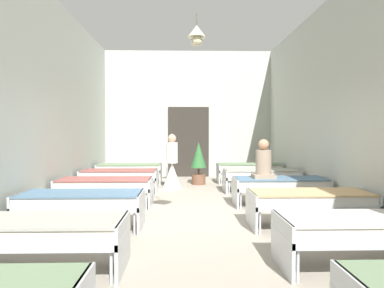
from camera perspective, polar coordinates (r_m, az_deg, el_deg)
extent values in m
cube|color=#9E9384|center=(6.68, 0.41, -11.67)|extent=(6.30, 12.44, 0.10)
cube|color=#B2B7AD|center=(12.53, -0.57, 4.76)|extent=(6.10, 0.20, 4.33)
cube|color=#B2B7AD|center=(7.07, -24.40, 6.97)|extent=(0.20, 11.84, 4.33)
cube|color=#B2B7AD|center=(7.26, 24.52, 6.82)|extent=(0.20, 11.84, 4.33)
cube|color=#2D2823|center=(12.40, -0.56, 0.34)|extent=(1.40, 0.06, 2.40)
cylinder|color=brown|center=(8.99, 0.75, 19.16)|extent=(0.02, 0.02, 0.27)
cone|color=beige|center=(8.91, 0.75, 17.43)|extent=(0.44, 0.44, 0.28)
sphere|color=beige|center=(8.85, 0.75, 16.05)|extent=(0.28, 0.28, 0.28)
cylinder|color=#B7BCC1|center=(3.83, -12.67, -18.58)|extent=(0.03, 0.03, 0.34)
cylinder|color=#B7BCC1|center=(4.50, -10.85, -15.44)|extent=(0.03, 0.03, 0.34)
cube|color=#B7BCC1|center=(4.34, -23.41, -13.41)|extent=(1.90, 0.84, 0.07)
cube|color=#B7BCC1|center=(4.12, -10.84, -15.38)|extent=(0.04, 0.84, 0.57)
cube|color=silver|center=(4.31, -23.43, -12.06)|extent=(1.82, 0.78, 0.14)
cube|color=#9E9E93|center=(4.29, -23.44, -11.00)|extent=(1.86, 0.82, 0.02)
cylinder|color=#B7BCC1|center=(3.94, 16.41, -18.01)|extent=(0.03, 0.03, 0.34)
cylinder|color=#B7BCC1|center=(4.60, 13.53, -15.10)|extent=(0.03, 0.03, 0.34)
cube|color=#B7BCC1|center=(4.53, 25.76, -12.80)|extent=(1.90, 0.84, 0.07)
cube|color=#B7BCC1|center=(4.22, 14.05, -15.00)|extent=(0.04, 0.84, 0.57)
cube|color=silver|center=(4.50, 25.78, -11.51)|extent=(1.82, 0.78, 0.14)
cube|color=beige|center=(4.48, 25.79, -10.48)|extent=(1.86, 0.82, 0.02)
cylinder|color=#B7BCC1|center=(5.95, -26.30, -11.34)|extent=(0.03, 0.03, 0.34)
cylinder|color=#B7BCC1|center=(6.60, -23.65, -10.03)|extent=(0.03, 0.03, 0.34)
cylinder|color=#B7BCC1|center=(5.48, -9.11, -12.33)|extent=(0.03, 0.03, 0.34)
cylinder|color=#B7BCC1|center=(6.17, -8.22, -10.71)|extent=(0.03, 0.03, 0.34)
cube|color=#B7BCC1|center=(5.95, -17.10, -9.23)|extent=(1.90, 0.84, 0.07)
cube|color=#B7BCC1|center=(6.27, -25.43, -9.57)|extent=(0.04, 0.84, 0.57)
cube|color=#B7BCC1|center=(5.79, -8.04, -10.36)|extent=(0.04, 0.84, 0.57)
cube|color=white|center=(5.93, -17.11, -8.23)|extent=(1.82, 0.78, 0.14)
cube|color=slate|center=(5.92, -17.12, -7.45)|extent=(1.86, 0.82, 0.02)
cylinder|color=#B7BCC1|center=(5.55, 10.72, -12.13)|extent=(0.03, 0.03, 0.34)
cylinder|color=#B7BCC1|center=(6.24, 9.28, -10.58)|extent=(0.03, 0.03, 0.34)
cylinder|color=#B7BCC1|center=(6.16, 27.04, -10.91)|extent=(0.03, 0.03, 0.34)
cylinder|color=#B7BCC1|center=(6.78, 24.08, -9.71)|extent=(0.03, 0.03, 0.34)
cube|color=#B7BCC1|center=(6.09, 18.11, -8.99)|extent=(1.90, 0.84, 0.07)
cube|color=#B7BCC1|center=(5.86, 9.38, -10.22)|extent=(0.04, 0.84, 0.57)
cube|color=#B7BCC1|center=(6.47, 25.98, -9.23)|extent=(0.04, 0.84, 0.57)
cube|color=white|center=(6.07, 18.12, -8.01)|extent=(1.82, 0.78, 0.14)
cube|color=tan|center=(6.05, 18.13, -7.25)|extent=(1.86, 0.82, 0.02)
cylinder|color=#B7BCC1|center=(7.54, -20.71, -8.54)|extent=(0.03, 0.03, 0.34)
cylinder|color=#B7BCC1|center=(8.21, -19.05, -7.68)|extent=(0.03, 0.03, 0.34)
cylinder|color=#B7BCC1|center=(7.16, -7.28, -8.97)|extent=(0.03, 0.03, 0.34)
cylinder|color=#B7BCC1|center=(7.87, -6.76, -8.00)|extent=(0.03, 0.03, 0.34)
cube|color=#B7BCC1|center=(7.61, -13.59, -6.80)|extent=(1.90, 0.84, 0.07)
cube|color=#B7BCC1|center=(7.87, -20.27, -7.23)|extent=(0.04, 0.84, 0.57)
cube|color=#B7BCC1|center=(7.49, -6.55, -7.59)|extent=(0.04, 0.84, 0.57)
cube|color=silver|center=(7.60, -13.59, -6.02)|extent=(1.82, 0.78, 0.14)
cube|color=#8C4C47|center=(7.59, -13.60, -5.41)|extent=(1.86, 0.82, 0.02)
cylinder|color=#B7BCC1|center=(7.22, 7.73, -8.88)|extent=(0.03, 0.03, 0.34)
cylinder|color=#B7BCC1|center=(7.92, 6.88, -7.93)|extent=(0.03, 0.03, 0.34)
cylinder|color=#B7BCC1|center=(7.70, 20.76, -8.32)|extent=(0.03, 0.03, 0.34)
cylinder|color=#B7BCC1|center=(8.36, 18.86, -7.51)|extent=(0.03, 0.03, 0.34)
cube|color=#B7BCC1|center=(7.72, 13.72, -6.68)|extent=(1.90, 0.84, 0.07)
cube|color=#B7BCC1|center=(7.55, 6.83, -7.52)|extent=(0.04, 0.84, 0.57)
cube|color=#B7BCC1|center=(8.03, 20.18, -7.05)|extent=(0.04, 0.84, 0.57)
cube|color=silver|center=(7.71, 13.73, -5.91)|extent=(1.82, 0.78, 0.14)
cube|color=slate|center=(7.70, 13.73, -5.31)|extent=(1.86, 0.82, 0.02)
cylinder|color=#B7BCC1|center=(9.18, -17.14, -6.67)|extent=(0.03, 0.03, 0.34)
cylinder|color=#B7BCC1|center=(9.86, -16.01, -6.08)|extent=(0.03, 0.03, 0.34)
cylinder|color=#B7BCC1|center=(8.87, -6.16, -6.89)|extent=(0.03, 0.03, 0.34)
cylinder|color=#B7BCC1|center=(9.58, -5.82, -6.25)|extent=(0.03, 0.03, 0.34)
cube|color=#B7BCC1|center=(9.31, -11.36, -5.24)|extent=(1.90, 0.84, 0.07)
cube|color=#B7BCC1|center=(9.52, -16.91, -5.66)|extent=(0.04, 0.84, 0.57)
cube|color=#B7BCC1|center=(9.21, -5.61, -5.84)|extent=(0.04, 0.84, 0.57)
cube|color=white|center=(9.30, -11.36, -4.60)|extent=(1.82, 0.78, 0.14)
cube|color=#8C4C47|center=(9.29, -11.37, -4.10)|extent=(1.86, 0.82, 0.02)
cylinder|color=#B7BCC1|center=(8.92, 5.90, -6.85)|extent=(0.03, 0.03, 0.34)
cylinder|color=#B7BCC1|center=(9.63, 5.34, -6.21)|extent=(0.03, 0.03, 0.34)
cylinder|color=#B7BCC1|center=(9.31, 16.65, -6.55)|extent=(0.03, 0.03, 0.34)
cylinder|color=#B7BCC1|center=(9.99, 15.35, -5.98)|extent=(0.03, 0.03, 0.34)
cube|color=#B7BCC1|center=(9.40, 10.90, -5.17)|extent=(1.90, 0.84, 0.07)
cube|color=#B7BCC1|center=(9.25, 5.24, -5.81)|extent=(0.04, 0.84, 0.57)
cube|color=#B7BCC1|center=(9.65, 16.32, -5.55)|extent=(0.04, 0.84, 0.57)
cube|color=white|center=(9.38, 10.91, -4.54)|extent=(1.82, 0.78, 0.14)
cube|color=#9E9E93|center=(9.38, 10.91, -4.04)|extent=(1.86, 0.82, 0.02)
cylinder|color=#B7BCC1|center=(10.85, -14.67, -5.37)|extent=(0.03, 0.03, 0.34)
cylinder|color=#B7BCC1|center=(11.54, -13.86, -4.93)|extent=(0.03, 0.03, 0.34)
cylinder|color=#B7BCC1|center=(10.59, -5.42, -5.49)|extent=(0.03, 0.03, 0.34)
cylinder|color=#B7BCC1|center=(11.31, -5.18, -5.03)|extent=(0.03, 0.03, 0.34)
cube|color=#B7BCC1|center=(11.02, -9.83, -4.16)|extent=(1.90, 0.84, 0.07)
cube|color=#B7BCC1|center=(11.19, -14.56, -4.54)|extent=(0.04, 0.84, 0.57)
cube|color=#B7BCC1|center=(10.93, -4.98, -4.65)|extent=(0.04, 0.84, 0.57)
cube|color=silver|center=(11.00, -9.83, -3.61)|extent=(1.82, 0.78, 0.14)
cube|color=slate|center=(11.00, -9.83, -3.19)|extent=(1.86, 0.82, 0.02)
cylinder|color=#B7BCC1|center=(10.63, 4.67, -5.46)|extent=(0.03, 0.03, 0.34)
cylinder|color=#B7BCC1|center=(11.34, 4.27, -5.01)|extent=(0.03, 0.03, 0.34)
cylinder|color=#B7BCC1|center=(10.96, 13.78, -5.29)|extent=(0.03, 0.03, 0.34)
cylinder|color=#B7BCC1|center=(11.65, 12.84, -4.87)|extent=(0.03, 0.03, 0.34)
cube|color=#B7BCC1|center=(11.09, 8.95, -4.11)|extent=(1.90, 0.84, 0.07)
cube|color=#B7BCC1|center=(10.97, 4.15, -4.62)|extent=(0.04, 0.84, 0.57)
cube|color=#B7BCC1|center=(11.31, 13.60, -4.48)|extent=(0.04, 0.84, 0.57)
cube|color=silver|center=(11.08, 8.95, -3.57)|extent=(1.82, 0.78, 0.14)
cube|color=slate|center=(11.07, 8.95, -3.15)|extent=(1.86, 0.82, 0.02)
cone|color=white|center=(9.70, -3.18, -5.07)|extent=(0.52, 0.52, 0.70)
cylinder|color=white|center=(9.65, -3.18, -1.39)|extent=(0.30, 0.30, 0.55)
sphere|color=tan|center=(9.64, -3.18, 0.90)|extent=(0.22, 0.22, 0.22)
cone|color=white|center=(9.64, -3.19, 1.36)|extent=(0.18, 0.18, 0.10)
cylinder|color=gray|center=(7.55, 11.25, -3.12)|extent=(0.32, 0.32, 0.58)
cube|color=gray|center=(7.58, 11.24, -5.01)|extent=(0.44, 0.44, 0.08)
sphere|color=#A87A5B|center=(7.53, 11.27, -0.09)|extent=(0.22, 0.22, 0.22)
cylinder|color=brown|center=(10.58, 1.05, -5.62)|extent=(0.40, 0.40, 0.29)
cylinder|color=brown|center=(10.56, 1.05, -4.29)|extent=(0.06, 0.06, 0.20)
cone|color=#2D6633|center=(10.52, 1.05, -1.70)|extent=(0.46, 0.46, 0.76)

